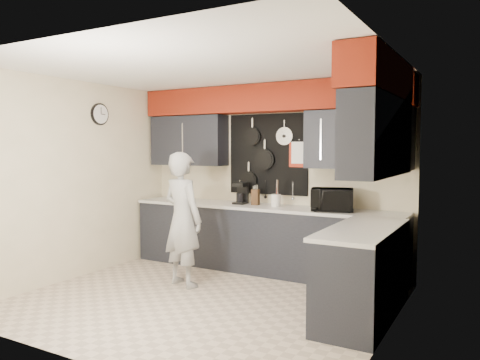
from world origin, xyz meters
The scene contains 10 objects.
ground centered at (0.00, 0.00, 0.00)m, with size 4.00×4.00×0.00m, color #C6B29A.
back_wall_assembly centered at (0.01, 1.60, 2.01)m, with size 4.00×0.36×2.60m.
right_wall_assembly centered at (1.85, 0.26, 1.94)m, with size 0.36×3.50×2.60m.
left_wall_assembly centered at (-1.99, 0.02, 1.33)m, with size 0.05×3.50×2.60m.
base_cabinets centered at (0.49, 1.13, 0.46)m, with size 3.95×2.20×0.92m.
microwave centered at (1.02, 1.40, 1.06)m, with size 0.52×0.35×0.29m, color black.
knife_block centered at (-0.11, 1.47, 1.03)m, with size 0.10×0.10×0.22m, color #382511.
utensil_crock centered at (0.22, 1.44, 1.00)m, with size 0.13×0.13×0.17m, color white.
coffee_maker centered at (-0.35, 1.48, 1.08)m, with size 0.17×0.21×0.30m.
person centered at (-0.55, 0.36, 0.83)m, with size 0.61×0.40×1.67m, color #9E9E9C.
Camera 1 is at (2.89, -4.30, 1.72)m, focal length 35.00 mm.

